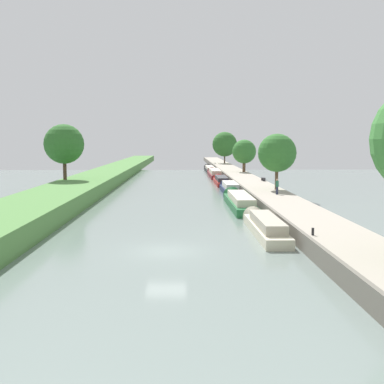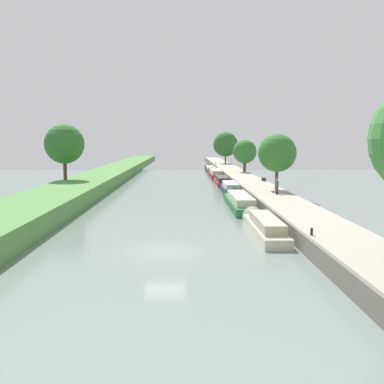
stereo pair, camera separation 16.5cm
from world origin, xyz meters
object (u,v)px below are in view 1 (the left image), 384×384
(narrowboat_cream, at_px, (264,226))
(mooring_bollard_near, at_px, (313,232))
(narrowboat_red, at_px, (221,181))
(park_bench, at_px, (263,178))
(narrowboat_navy, at_px, (229,188))
(narrowboat_black, at_px, (210,169))
(narrowboat_green, at_px, (239,201))
(person_walking, at_px, (277,186))
(narrowboat_maroon, at_px, (214,173))
(mooring_bollard_far, at_px, (215,163))

(narrowboat_cream, bearing_deg, mooring_bollard_near, -73.38)
(narrowboat_red, xyz_separation_m, park_bench, (5.44, -7.49, 0.95))
(narrowboat_cream, bearing_deg, narrowboat_navy, 89.65)
(narrowboat_black, relative_size, park_bench, 11.14)
(narrowboat_green, relative_size, person_walking, 8.55)
(narrowboat_red, relative_size, mooring_bollard_near, 25.72)
(narrowboat_navy, xyz_separation_m, narrowboat_maroon, (-0.08, 27.17, 0.03))
(narrowboat_green, xyz_separation_m, mooring_bollard_near, (2.04, -19.96, 0.74))
(narrowboat_maroon, height_order, park_bench, park_bench)
(narrowboat_green, relative_size, narrowboat_red, 1.23)
(narrowboat_maroon, bearing_deg, narrowboat_cream, -90.08)
(narrowboat_red, relative_size, park_bench, 7.72)
(narrowboat_green, bearing_deg, person_walking, 18.05)
(narrowboat_cream, relative_size, person_walking, 6.84)
(narrowboat_green, relative_size, narrowboat_black, 0.85)
(narrowboat_cream, xyz_separation_m, narrowboat_maroon, (0.08, 54.27, 0.03))
(narrowboat_maroon, height_order, person_walking, person_walking)
(mooring_bollard_near, xyz_separation_m, park_bench, (3.65, 37.96, 0.12))
(narrowboat_navy, distance_m, narrowboat_red, 12.17)
(narrowboat_black, distance_m, person_walking, 55.38)
(narrowboat_red, distance_m, mooring_bollard_near, 45.49)
(person_walking, bearing_deg, mooring_bollard_far, 92.01)
(narrowboat_navy, xyz_separation_m, person_walking, (3.87, -11.93, 1.41))
(mooring_bollard_far, xyz_separation_m, park_bench, (3.65, -45.86, 0.12))
(mooring_bollard_near, height_order, mooring_bollard_far, same)
(park_bench, bearing_deg, narrowboat_cream, -99.80)
(narrowboat_cream, bearing_deg, park_bench, 80.20)
(narrowboat_navy, height_order, mooring_bollard_far, mooring_bollard_far)
(narrowboat_black, relative_size, person_walking, 10.07)
(mooring_bollard_far, bearing_deg, narrowboat_green, -91.83)
(narrowboat_navy, relative_size, narrowboat_black, 0.63)
(mooring_bollard_near, bearing_deg, mooring_bollard_far, 90.00)
(narrowboat_green, xyz_separation_m, park_bench, (5.69, 18.00, 0.86))
(narrowboat_green, height_order, person_walking, person_walking)
(narrowboat_red, height_order, narrowboat_black, narrowboat_red)
(narrowboat_green, bearing_deg, mooring_bollard_far, 88.17)
(narrowboat_cream, bearing_deg, narrowboat_green, 90.83)
(narrowboat_maroon, relative_size, narrowboat_black, 0.93)
(narrowboat_black, distance_m, mooring_bollard_near, 76.59)
(narrowboat_maroon, bearing_deg, narrowboat_red, -90.12)
(narrowboat_cream, xyz_separation_m, narrowboat_green, (-0.20, 13.79, 0.02))
(mooring_bollard_far, relative_size, park_bench, 0.30)
(narrowboat_cream, distance_m, narrowboat_red, 39.27)
(narrowboat_navy, bearing_deg, narrowboat_green, -91.56)
(narrowboat_navy, distance_m, mooring_bollard_near, 33.33)
(person_walking, bearing_deg, narrowboat_navy, 107.97)
(narrowboat_cream, bearing_deg, narrowboat_black, 89.91)
(narrowboat_red, bearing_deg, person_walking, -80.61)
(narrowboat_green, height_order, park_bench, park_bench)
(narrowboat_cream, xyz_separation_m, narrowboat_navy, (0.16, 27.10, 0.00))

